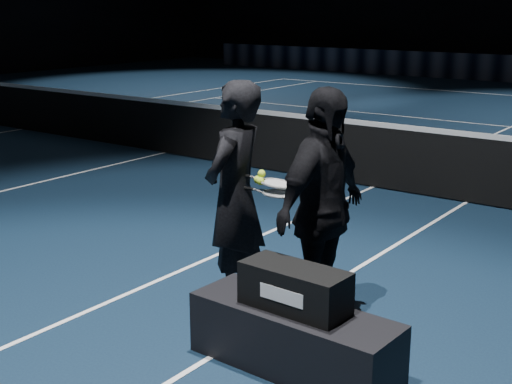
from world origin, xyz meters
TOP-DOWN VIEW (x-y plane):
  - floor at (0.00, 0.00)m, footprint 36.00×36.00m
  - court_lines at (0.00, 0.00)m, footprint 10.98×23.78m
  - net_mesh at (0.00, 0.00)m, footprint 12.80×0.02m
  - net_tape at (0.00, 0.00)m, footprint 12.80×0.03m
  - sponsor_backdrop at (0.00, 15.50)m, footprint 22.00×0.15m
  - player_bench at (6.08, -5.08)m, footprint 1.58×0.58m
  - racket_bag at (6.08, -5.08)m, footprint 0.79×0.36m
  - bag_signature at (6.08, -5.24)m, footprint 0.36×0.02m
  - player_a at (5.00, -4.37)m, footprint 0.57×0.78m
  - player_b at (5.85, -4.35)m, footprint 0.48×1.15m
  - racket_lower at (5.45, -4.36)m, footprint 0.69×0.24m
  - racket_upper at (5.40, -4.32)m, footprint 0.70×0.29m
  - tennis_balls at (5.26, -4.36)m, footprint 0.12×0.10m

SIDE VIEW (x-z plane):
  - floor at x=0.00m, z-range 0.00..0.00m
  - court_lines at x=0.00m, z-range 0.00..0.01m
  - player_bench at x=6.08m, z-range 0.00..0.47m
  - net_mesh at x=0.00m, z-range 0.02..0.88m
  - sponsor_backdrop at x=0.00m, z-range 0.00..0.90m
  - racket_bag at x=6.08m, z-range 0.47..0.78m
  - bag_signature at x=6.08m, z-range 0.57..0.68m
  - net_tape at x=0.00m, z-range 0.88..0.95m
  - player_a at x=5.00m, z-range 0.00..1.95m
  - player_b at x=5.85m, z-range 0.00..1.95m
  - racket_lower at x=5.45m, z-range 1.04..1.07m
  - racket_upper at x=5.40m, z-range 1.08..1.18m
  - tennis_balls at x=5.26m, z-range 1.10..1.22m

